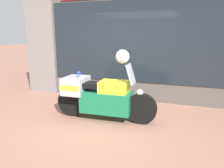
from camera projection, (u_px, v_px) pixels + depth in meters
ground_plane at (102, 122)px, 4.75m from camera, size 60.00×60.00×0.00m
shop_building at (112, 43)px, 6.38m from camera, size 6.59×0.55×3.21m
window_display at (141, 83)px, 6.38m from camera, size 5.15×0.30×2.04m
paramedic_motorcycle at (100, 96)px, 4.83m from camera, size 2.29×0.64×1.27m
white_helmet at (123, 57)px, 4.49m from camera, size 0.29×0.29×0.29m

